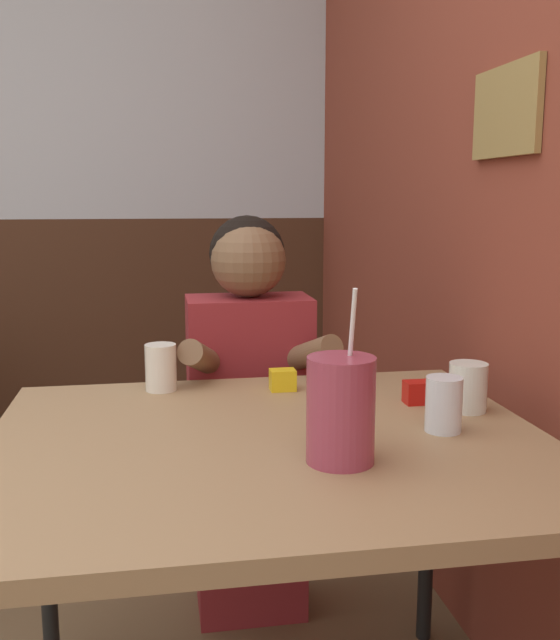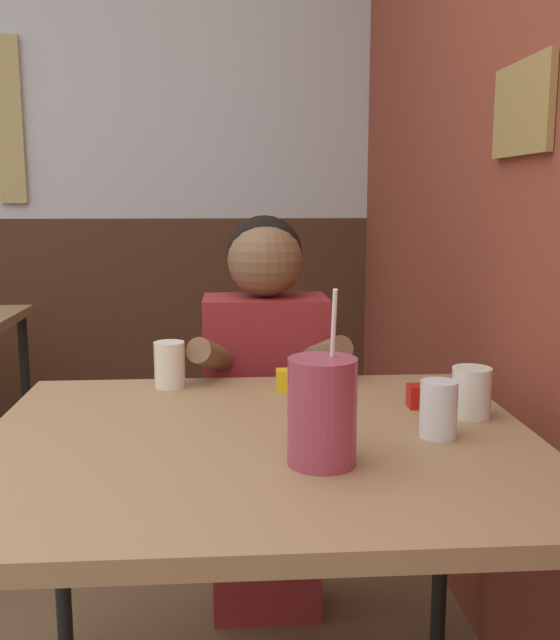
% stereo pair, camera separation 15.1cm
% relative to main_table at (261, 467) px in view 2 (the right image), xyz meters
% --- Properties ---
extents(brick_wall_right, '(0.08, 4.60, 2.70)m').
position_rel_main_table_xyz_m(brick_wall_right, '(0.65, 0.88, 0.66)').
color(brick_wall_right, brown).
rests_on(brick_wall_right, ground_plane).
extents(back_wall, '(5.99, 0.09, 2.70)m').
position_rel_main_table_xyz_m(back_wall, '(-0.89, 2.21, 0.67)').
color(back_wall, silver).
rests_on(back_wall, ground_plane).
extents(main_table, '(1.07, 0.91, 0.75)m').
position_rel_main_table_xyz_m(main_table, '(0.00, 0.00, 0.00)').
color(main_table, '#93704C').
rests_on(main_table, ground_plane).
extents(person_seated, '(0.42, 0.41, 1.15)m').
position_rel_main_table_xyz_m(person_seated, '(0.04, 0.63, -0.08)').
color(person_seated, maroon).
rests_on(person_seated, ground_plane).
extents(cocktail_pitcher, '(0.12, 0.12, 0.30)m').
position_rel_main_table_xyz_m(cocktail_pitcher, '(0.10, -0.15, 0.15)').
color(cocktail_pitcher, '#99384C').
rests_on(cocktail_pitcher, main_table).
extents(glass_near_pitcher, '(0.07, 0.07, 0.11)m').
position_rel_main_table_xyz_m(glass_near_pitcher, '(0.34, -0.02, 0.12)').
color(glass_near_pitcher, silver).
rests_on(glass_near_pitcher, main_table).
extents(glass_center, '(0.08, 0.08, 0.10)m').
position_rel_main_table_xyz_m(glass_center, '(0.44, 0.10, 0.11)').
color(glass_center, silver).
rests_on(glass_center, main_table).
extents(glass_far_side, '(0.07, 0.07, 0.11)m').
position_rel_main_table_xyz_m(glass_far_side, '(-0.20, 0.38, 0.12)').
color(glass_far_side, silver).
rests_on(glass_far_side, main_table).
extents(condiment_ketchup, '(0.06, 0.04, 0.05)m').
position_rel_main_table_xyz_m(condiment_ketchup, '(0.36, 0.17, 0.09)').
color(condiment_ketchup, '#B7140F').
rests_on(condiment_ketchup, main_table).
extents(condiment_mustard, '(0.06, 0.04, 0.05)m').
position_rel_main_table_xyz_m(condiment_mustard, '(0.08, 0.33, 0.09)').
color(condiment_mustard, yellow).
rests_on(condiment_mustard, main_table).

